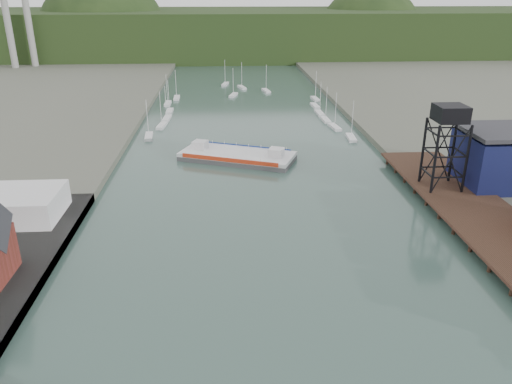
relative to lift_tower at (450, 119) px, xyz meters
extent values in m
cube|color=black|center=(2.00, -13.00, -13.75)|extent=(14.00, 70.00, 0.50)
cylinder|color=black|center=(-4.00, -13.00, -14.85)|extent=(0.60, 0.60, 2.20)
cube|color=silver|center=(-79.00, -8.00, -11.80)|extent=(18.00, 12.00, 4.50)
cylinder|color=black|center=(-3.00, -3.00, -7.00)|extent=(0.50, 0.50, 13.00)
cylinder|color=black|center=(3.00, -3.00, -7.00)|extent=(0.50, 0.50, 13.00)
cylinder|color=black|center=(-3.00, 3.00, -7.00)|extent=(0.50, 0.50, 13.00)
cylinder|color=black|center=(3.00, 3.00, -7.00)|extent=(0.50, 0.50, 13.00)
cube|color=black|center=(0.00, 0.00, 1.00)|extent=(5.50, 5.50, 3.00)
cube|color=silver|center=(-62.54, 45.89, -15.30)|extent=(2.67, 7.65, 0.90)
cube|color=silver|center=(-60.28, 57.30, -15.30)|extent=(2.81, 7.67, 0.90)
cube|color=silver|center=(-59.71, 66.17, -15.30)|extent=(2.35, 7.59, 0.90)
cube|color=silver|center=(-59.81, 76.09, -15.30)|extent=(2.01, 7.50, 0.90)
cube|color=silver|center=(-61.64, 88.33, -15.30)|extent=(2.00, 7.50, 0.90)
cube|color=silver|center=(-59.32, 98.17, -15.30)|extent=(2.16, 7.54, 0.90)
cube|color=silver|center=(-7.44, 41.03, -15.30)|extent=(2.53, 7.62, 0.90)
cube|color=silver|center=(-9.54, 52.51, -15.30)|extent=(2.76, 7.67, 0.90)
cube|color=silver|center=(-10.54, 61.29, -15.30)|extent=(2.22, 7.56, 0.90)
cube|color=silver|center=(-10.73, 70.28, -15.30)|extent=(2.18, 7.54, 0.90)
cube|color=silver|center=(-10.33, 81.38, -15.30)|extent=(2.46, 7.61, 0.90)
cube|color=silver|center=(-8.22, 92.99, -15.30)|extent=(2.48, 7.61, 0.90)
cube|color=silver|center=(-38.16, 102.00, -15.30)|extent=(3.78, 7.76, 0.90)
cube|color=silver|center=(-24.96, 110.00, -15.30)|extent=(3.31, 7.74, 0.90)
cube|color=silver|center=(-34.34, 118.00, -15.30)|extent=(3.76, 7.76, 0.90)
cube|color=silver|center=(-41.11, 126.00, -15.30)|extent=(3.40, 7.74, 0.90)
cylinder|color=gray|center=(-145.00, 172.00, 14.35)|extent=(3.20, 3.20, 60.00)
cylinder|color=gray|center=(-137.00, 177.00, 14.35)|extent=(3.20, 3.20, 60.00)
cube|color=black|center=(-35.00, 242.00, -3.65)|extent=(500.00, 120.00, 28.00)
sphere|color=black|center=(-115.00, 242.00, -7.65)|extent=(80.00, 80.00, 80.00)
sphere|color=black|center=(55.00, 252.00, -9.65)|extent=(70.00, 70.00, 70.00)
cube|color=#464648|center=(-38.83, 25.11, -15.11)|extent=(28.70, 19.87, 1.07)
cube|color=silver|center=(-38.83, 25.11, -14.16)|extent=(28.70, 19.87, 0.85)
cube|color=red|center=(-40.85, 20.12, -13.94)|extent=(21.79, 8.94, 0.96)
cube|color=navy|center=(-36.81, 30.09, -13.94)|extent=(21.79, 8.94, 0.96)
cube|color=silver|center=(-47.72, 28.70, -12.88)|extent=(4.16, 4.16, 2.13)
cube|color=silver|center=(-29.94, 21.51, -12.88)|extent=(4.16, 4.16, 2.13)
camera|label=1|loc=(-41.53, -88.08, 22.22)|focal=35.00mm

